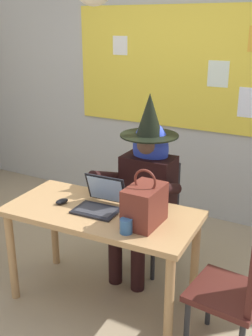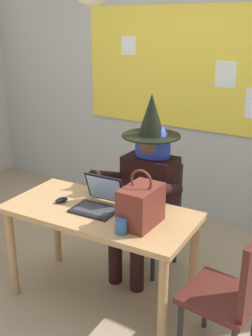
# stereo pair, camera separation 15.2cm
# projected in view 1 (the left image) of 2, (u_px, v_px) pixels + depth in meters

# --- Properties ---
(ground_plane) EXTENTS (24.00, 24.00, 0.00)m
(ground_plane) POSITION_uv_depth(u_px,v_px,m) (84.00, 298.00, 3.12)
(ground_plane) COLOR tan
(wall_back_bulletin) EXTENTS (5.51, 1.96, 2.74)m
(wall_back_bulletin) POSITION_uv_depth(u_px,v_px,m) (183.00, 85.00, 4.16)
(wall_back_bulletin) COLOR #B2B2AD
(wall_back_bulletin) RESTS_ON ground
(desk_main) EXTENTS (1.39, 0.73, 0.75)m
(desk_main) POSITION_uv_depth(u_px,v_px,m) (102.00, 224.00, 2.89)
(desk_main) COLOR tan
(desk_main) RESTS_ON ground
(chair_at_desk) EXTENTS (0.46, 0.46, 0.90)m
(chair_at_desk) POSITION_uv_depth(u_px,v_px,m) (152.00, 207.00, 3.47)
(chair_at_desk) COLOR black
(chair_at_desk) RESTS_ON ground
(person_costumed) EXTENTS (0.60, 0.70, 1.48)m
(person_costumed) POSITION_uv_depth(u_px,v_px,m) (145.00, 179.00, 3.28)
(person_costumed) COLOR black
(person_costumed) RESTS_ON ground
(laptop) EXTENTS (0.33, 0.31, 0.22)m
(laptop) POSITION_uv_depth(u_px,v_px,m) (100.00, 202.00, 2.87)
(laptop) COLOR black
(laptop) RESTS_ON desk_main
(computer_mouse) EXTENTS (0.08, 0.12, 0.03)m
(computer_mouse) POSITION_uv_depth(u_px,v_px,m) (62.00, 201.00, 2.96)
(computer_mouse) COLOR black
(computer_mouse) RESTS_ON desk_main
(handbag) EXTENTS (0.20, 0.30, 0.38)m
(handbag) POSITION_uv_depth(u_px,v_px,m) (145.00, 205.00, 2.63)
(handbag) COLOR maroon
(handbag) RESTS_ON desk_main
(coffee_mug) EXTENTS (0.08, 0.08, 0.09)m
(coffee_mug) POSITION_uv_depth(u_px,v_px,m) (126.00, 226.00, 2.54)
(coffee_mug) COLOR #336099
(coffee_mug) RESTS_ON desk_main
(chair_extra_corner) EXTENTS (0.45, 0.45, 0.90)m
(chair_extra_corner) POSITION_uv_depth(u_px,v_px,m) (240.00, 287.00, 2.43)
(chair_extra_corner) COLOR #4C1E19
(chair_extra_corner) RESTS_ON ground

